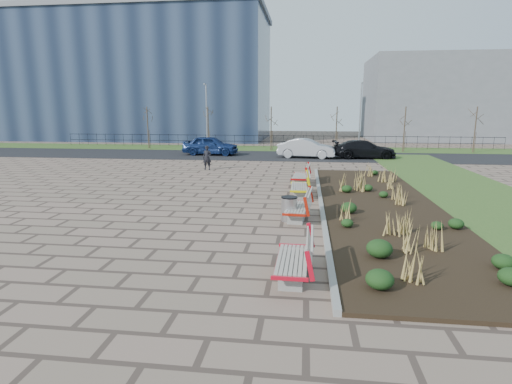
# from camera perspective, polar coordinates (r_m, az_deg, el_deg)

# --- Properties ---
(ground) EXTENTS (120.00, 120.00, 0.00)m
(ground) POSITION_cam_1_polar(r_m,az_deg,el_deg) (12.12, -8.88, -6.89)
(ground) COLOR #7A6154
(ground) RESTS_ON ground
(planting_bed) EXTENTS (4.50, 18.00, 0.10)m
(planting_bed) POSITION_cam_1_polar(r_m,az_deg,el_deg) (16.74, 17.24, -1.86)
(planting_bed) COLOR black
(planting_bed) RESTS_ON ground
(planting_curb) EXTENTS (0.16, 18.00, 0.15)m
(planting_curb) POSITION_cam_1_polar(r_m,az_deg,el_deg) (16.48, 9.25, -1.60)
(planting_curb) COLOR gray
(planting_curb) RESTS_ON ground
(grass_verge_near) EXTENTS (5.00, 38.00, 0.04)m
(grass_verge_near) POSITION_cam_1_polar(r_m,az_deg,el_deg) (18.21, 32.11, -2.18)
(grass_verge_near) COLOR #33511E
(grass_verge_near) RESTS_ON ground
(grass_verge_far) EXTENTS (80.00, 5.00, 0.04)m
(grass_verge_far) POSITION_cam_1_polar(r_m,az_deg,el_deg) (39.34, 2.33, 6.23)
(grass_verge_far) COLOR #33511E
(grass_verge_far) RESTS_ON ground
(road) EXTENTS (80.00, 7.00, 0.02)m
(road) POSITION_cam_1_polar(r_m,az_deg,el_deg) (33.40, 1.47, 5.22)
(road) COLOR black
(road) RESTS_ON ground
(bench_a) EXTENTS (0.94, 2.12, 1.00)m
(bench_a) POSITION_cam_1_polar(r_m,az_deg,el_deg) (9.36, 5.20, -9.26)
(bench_a) COLOR red
(bench_a) RESTS_ON ground
(bench_b) EXTENTS (1.07, 2.17, 1.00)m
(bench_b) POSITION_cam_1_polar(r_m,az_deg,el_deg) (14.21, 5.91, -1.91)
(bench_b) COLOR #A91B0B
(bench_b) RESTS_ON ground
(bench_c) EXTENTS (0.94, 2.12, 1.00)m
(bench_c) POSITION_cam_1_polar(r_m,az_deg,el_deg) (17.96, 6.18, 0.98)
(bench_c) COLOR yellow
(bench_c) RESTS_ON ground
(bench_d) EXTENTS (1.03, 2.15, 1.00)m
(bench_d) POSITION_cam_1_polar(r_m,az_deg,el_deg) (20.83, 6.33, 2.48)
(bench_d) COLOR #A90B0C
(bench_d) RESTS_ON ground
(litter_bin) EXTENTS (0.55, 0.55, 0.85)m
(litter_bin) POSITION_cam_1_polar(r_m,az_deg,el_deg) (13.97, 4.76, -2.45)
(litter_bin) COLOR #B2B2B7
(litter_bin) RESTS_ON ground
(pedestrian) EXTENTS (0.57, 0.39, 1.55)m
(pedestrian) POSITION_cam_1_polar(r_m,az_deg,el_deg) (25.80, -7.00, 4.88)
(pedestrian) COLOR black
(pedestrian) RESTS_ON ground
(car_blue) EXTENTS (4.75, 2.11, 1.59)m
(car_blue) POSITION_cam_1_polar(r_m,az_deg,el_deg) (34.08, -6.50, 6.63)
(car_blue) COLOR navy
(car_blue) RESTS_ON road
(car_silver) EXTENTS (4.72, 2.15, 1.50)m
(car_silver) POSITION_cam_1_polar(r_m,az_deg,el_deg) (32.10, 7.25, 6.22)
(car_silver) COLOR #A4A5AB
(car_silver) RESTS_ON road
(car_black) EXTENTS (4.99, 2.29, 1.41)m
(car_black) POSITION_cam_1_polar(r_m,az_deg,el_deg) (32.66, 15.19, 5.92)
(car_black) COLOR black
(car_black) RESTS_ON road
(tree_a) EXTENTS (1.40, 1.40, 4.00)m
(tree_a) POSITION_cam_1_polar(r_m,az_deg,el_deg) (40.54, -15.20, 8.86)
(tree_a) COLOR #4C3D2D
(tree_a) RESTS_ON grass_verge_far
(tree_b) EXTENTS (1.40, 1.40, 4.00)m
(tree_b) POSITION_cam_1_polar(r_m,az_deg,el_deg) (38.69, -6.83, 9.06)
(tree_b) COLOR #4C3D2D
(tree_b) RESTS_ON grass_verge_far
(tree_c) EXTENTS (1.40, 1.40, 4.00)m
(tree_c) POSITION_cam_1_polar(r_m,az_deg,el_deg) (37.71, 2.17, 9.06)
(tree_c) COLOR #4C3D2D
(tree_c) RESTS_ON grass_verge_far
(tree_d) EXTENTS (1.40, 1.40, 4.00)m
(tree_d) POSITION_cam_1_polar(r_m,az_deg,el_deg) (37.67, 11.41, 8.84)
(tree_d) COLOR #4C3D2D
(tree_d) RESTS_ON grass_verge_far
(tree_e) EXTENTS (1.40, 1.40, 4.00)m
(tree_e) POSITION_cam_1_polar(r_m,az_deg,el_deg) (38.57, 20.43, 8.40)
(tree_e) COLOR #4C3D2D
(tree_e) RESTS_ON grass_verge_far
(tree_f) EXTENTS (1.40, 1.40, 4.00)m
(tree_f) POSITION_cam_1_polar(r_m,az_deg,el_deg) (40.36, 28.81, 7.81)
(tree_f) COLOR #4C3D2D
(tree_f) RESTS_ON grass_verge_far
(lamp_west) EXTENTS (0.24, 0.60, 6.00)m
(lamp_west) POSITION_cam_1_polar(r_m,az_deg,el_deg) (38.17, -7.05, 10.52)
(lamp_west) COLOR gray
(lamp_west) RESTS_ON grass_verge_far
(lamp_east) EXTENTS (0.24, 0.60, 6.00)m
(lamp_east) POSITION_cam_1_polar(r_m,az_deg,el_deg) (37.34, 14.64, 10.20)
(lamp_east) COLOR gray
(lamp_east) RESTS_ON grass_verge_far
(railing_fence) EXTENTS (44.00, 0.10, 1.20)m
(railing_fence) POSITION_cam_1_polar(r_m,az_deg,el_deg) (40.78, 2.52, 7.30)
(railing_fence) COLOR black
(railing_fence) RESTS_ON grass_verge_far
(building_glass) EXTENTS (40.00, 14.00, 15.00)m
(building_glass) POSITION_cam_1_polar(r_m,az_deg,el_deg) (57.04, -19.89, 14.82)
(building_glass) COLOR #192338
(building_glass) RESTS_ON ground
(building_grey) EXTENTS (18.00, 12.00, 10.00)m
(building_grey) POSITION_cam_1_polar(r_m,az_deg,el_deg) (55.62, 25.20, 11.92)
(building_grey) COLOR slate
(building_grey) RESTS_ON ground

